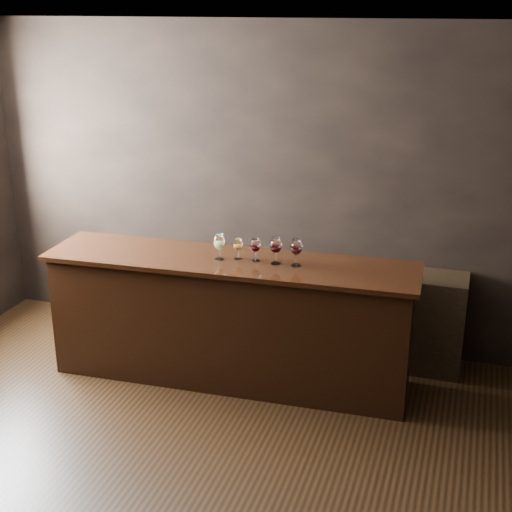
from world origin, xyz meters
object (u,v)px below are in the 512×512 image
(glass_amber, at_px, (238,245))
(glass_white, at_px, (219,242))
(bar_counter, at_px, (230,322))
(glass_red_a, at_px, (255,246))
(glass_red_b, at_px, (276,246))
(back_bar_shelf, at_px, (327,310))
(glass_red_c, at_px, (296,248))

(glass_amber, bearing_deg, glass_white, -159.64)
(bar_counter, xyz_separation_m, glass_amber, (0.06, 0.03, 0.65))
(glass_red_a, bearing_deg, bar_counter, -171.10)
(bar_counter, distance_m, glass_red_b, 0.77)
(back_bar_shelf, height_order, glass_red_b, glass_red_b)
(bar_counter, xyz_separation_m, glass_white, (-0.07, -0.02, 0.67))
(glass_red_a, xyz_separation_m, glass_red_b, (0.17, -0.01, 0.02))
(back_bar_shelf, height_order, glass_amber, glass_amber)
(back_bar_shelf, distance_m, glass_red_b, 1.04)
(glass_amber, relative_size, glass_red_c, 0.78)
(glass_red_b, relative_size, glass_red_c, 0.98)
(back_bar_shelf, distance_m, glass_white, 1.25)
(back_bar_shelf, xyz_separation_m, glass_red_b, (-0.28, -0.65, 0.76))
(glass_red_a, distance_m, glass_red_b, 0.17)
(glass_red_b, bearing_deg, glass_white, -174.83)
(back_bar_shelf, xyz_separation_m, glass_amber, (-0.59, -0.63, 0.73))
(glass_red_a, relative_size, glass_red_c, 0.84)
(glass_amber, distance_m, glass_red_a, 0.14)
(back_bar_shelf, height_order, glass_white, glass_white)
(bar_counter, bearing_deg, glass_white, -165.16)
(back_bar_shelf, bearing_deg, glass_red_a, -125.31)
(back_bar_shelf, xyz_separation_m, glass_red_c, (-0.12, -0.64, 0.77))
(glass_white, distance_m, glass_amber, 0.15)
(bar_counter, height_order, glass_red_c, glass_red_c)
(glass_white, height_order, glass_red_a, glass_white)
(glass_white, xyz_separation_m, glass_red_c, (0.60, 0.05, 0.01))
(glass_red_b, distance_m, glass_red_c, 0.16)
(glass_amber, bearing_deg, bar_counter, -156.22)
(glass_red_a, height_order, glass_red_c, glass_red_c)
(back_bar_shelf, distance_m, glass_red_c, 1.00)
(bar_counter, bearing_deg, glass_red_a, 6.39)
(bar_counter, relative_size, glass_red_a, 15.86)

